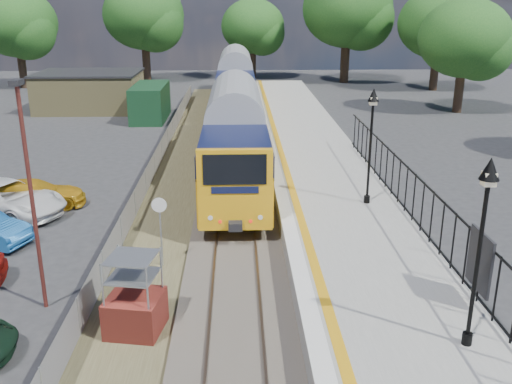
{
  "coord_description": "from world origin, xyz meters",
  "views": [
    {
      "loc": [
        0.1,
        -15.51,
        8.66
      ],
      "look_at": [
        0.76,
        4.23,
        2.0
      ],
      "focal_mm": 40.0,
      "sensor_mm": 36.0,
      "label": 1
    }
  ],
  "objects_px": {
    "car_yellow": "(34,194)",
    "speed_sign": "(160,221)",
    "brick_plinth": "(134,296)",
    "carpark_lamp": "(30,184)",
    "car_white": "(6,199)",
    "victorian_lamp_south": "(485,210)",
    "victorian_lamp_north": "(372,120)",
    "train": "(235,96)"
  },
  "relations": [
    {
      "from": "brick_plinth",
      "to": "car_white",
      "type": "distance_m",
      "value": 11.56
    },
    {
      "from": "brick_plinth",
      "to": "car_yellow",
      "type": "bearing_deg",
      "value": 121.15
    },
    {
      "from": "victorian_lamp_south",
      "to": "train",
      "type": "bearing_deg",
      "value": 101.07
    },
    {
      "from": "victorian_lamp_south",
      "to": "carpark_lamp",
      "type": "relative_size",
      "value": 0.69
    },
    {
      "from": "brick_plinth",
      "to": "car_white",
      "type": "height_order",
      "value": "brick_plinth"
    },
    {
      "from": "train",
      "to": "victorian_lamp_south",
      "type": "bearing_deg",
      "value": -78.93
    },
    {
      "from": "brick_plinth",
      "to": "car_yellow",
      "type": "height_order",
      "value": "brick_plinth"
    },
    {
      "from": "victorian_lamp_north",
      "to": "car_yellow",
      "type": "height_order",
      "value": "victorian_lamp_north"
    },
    {
      "from": "brick_plinth",
      "to": "speed_sign",
      "type": "relative_size",
      "value": 0.91
    },
    {
      "from": "train",
      "to": "car_yellow",
      "type": "height_order",
      "value": "train"
    },
    {
      "from": "victorian_lamp_south",
      "to": "speed_sign",
      "type": "height_order",
      "value": "victorian_lamp_south"
    },
    {
      "from": "car_yellow",
      "to": "speed_sign",
      "type": "bearing_deg",
      "value": -146.87
    },
    {
      "from": "victorian_lamp_north",
      "to": "brick_plinth",
      "type": "distance_m",
      "value": 11.61
    },
    {
      "from": "victorian_lamp_south",
      "to": "brick_plinth",
      "type": "relative_size",
      "value": 2.0
    },
    {
      "from": "victorian_lamp_south",
      "to": "car_white",
      "type": "relative_size",
      "value": 0.87
    },
    {
      "from": "victorian_lamp_south",
      "to": "victorian_lamp_north",
      "type": "relative_size",
      "value": 1.0
    },
    {
      "from": "victorian_lamp_north",
      "to": "car_yellow",
      "type": "bearing_deg",
      "value": 170.72
    },
    {
      "from": "carpark_lamp",
      "to": "victorian_lamp_north",
      "type": "bearing_deg",
      "value": 29.97
    },
    {
      "from": "train",
      "to": "brick_plinth",
      "type": "bearing_deg",
      "value": -96.0
    },
    {
      "from": "victorian_lamp_south",
      "to": "car_yellow",
      "type": "xyz_separation_m",
      "value": [
        -14.31,
        12.31,
        -3.67
      ]
    },
    {
      "from": "victorian_lamp_south",
      "to": "victorian_lamp_north",
      "type": "bearing_deg",
      "value": 91.15
    },
    {
      "from": "car_white",
      "to": "victorian_lamp_north",
      "type": "bearing_deg",
      "value": -69.98
    },
    {
      "from": "carpark_lamp",
      "to": "car_yellow",
      "type": "height_order",
      "value": "carpark_lamp"
    },
    {
      "from": "car_yellow",
      "to": "carpark_lamp",
      "type": "bearing_deg",
      "value": -172.9
    },
    {
      "from": "victorian_lamp_north",
      "to": "brick_plinth",
      "type": "height_order",
      "value": "victorian_lamp_north"
    },
    {
      "from": "brick_plinth",
      "to": "carpark_lamp",
      "type": "height_order",
      "value": "carpark_lamp"
    },
    {
      "from": "car_white",
      "to": "brick_plinth",
      "type": "bearing_deg",
      "value": -117.42
    },
    {
      "from": "speed_sign",
      "to": "car_white",
      "type": "distance_m",
      "value": 8.92
    },
    {
      "from": "carpark_lamp",
      "to": "car_white",
      "type": "relative_size",
      "value": 1.26
    },
    {
      "from": "carpark_lamp",
      "to": "train",
      "type": "bearing_deg",
      "value": 76.98
    },
    {
      "from": "victorian_lamp_south",
      "to": "victorian_lamp_north",
      "type": "height_order",
      "value": "same"
    },
    {
      "from": "victorian_lamp_north",
      "to": "car_white",
      "type": "distance_m",
      "value": 15.46
    },
    {
      "from": "victorian_lamp_north",
      "to": "speed_sign",
      "type": "distance_m",
      "value": 9.04
    },
    {
      "from": "victorian_lamp_south",
      "to": "speed_sign",
      "type": "bearing_deg",
      "value": 142.02
    },
    {
      "from": "victorian_lamp_north",
      "to": "train",
      "type": "distance_m",
      "value": 18.98
    },
    {
      "from": "speed_sign",
      "to": "car_yellow",
      "type": "height_order",
      "value": "speed_sign"
    },
    {
      "from": "victorian_lamp_north",
      "to": "car_yellow",
      "type": "relative_size",
      "value": 1.06
    },
    {
      "from": "victorian_lamp_north",
      "to": "train",
      "type": "bearing_deg",
      "value": 106.3
    },
    {
      "from": "brick_plinth",
      "to": "car_white",
      "type": "xyz_separation_m",
      "value": [
        -6.95,
        9.23,
        -0.37
      ]
    },
    {
      "from": "brick_plinth",
      "to": "carpark_lamp",
      "type": "relative_size",
      "value": 0.34
    },
    {
      "from": "train",
      "to": "victorian_lamp_north",
      "type": "bearing_deg",
      "value": -73.7
    },
    {
      "from": "victorian_lamp_north",
      "to": "brick_plinth",
      "type": "xyz_separation_m",
      "value": [
        -8.02,
        -7.77,
        -3.19
      ]
    }
  ]
}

